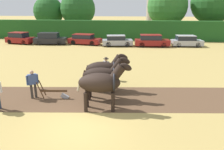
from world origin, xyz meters
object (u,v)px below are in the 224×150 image
at_px(tree_far_left, 49,11).
at_px(parked_car_far_left, 20,38).
at_px(plow, 56,93).
at_px(draft_horse_lead_right, 103,75).
at_px(draft_horse_trail_left, 104,69).
at_px(tree_left, 78,9).
at_px(tree_center_left, 167,6).
at_px(parked_car_center_right, 152,41).
at_px(parked_car_right, 186,41).
at_px(draft_horse_lead_left, 102,83).
at_px(farmer_at_plow, 33,82).
at_px(parked_car_left, 50,39).
at_px(tree_center, 213,2).
at_px(parked_car_center_left, 85,39).
at_px(farmer_beside_team, 106,67).
at_px(parked_car_center, 117,41).

xyz_separation_m(tree_far_left, parked_car_far_left, (0.17, -11.68, -3.44)).
bearing_deg(plow, draft_horse_lead_right, -0.00).
height_order(tree_far_left, draft_horse_trail_left, tree_far_left).
bearing_deg(tree_left, plow, -77.72).
height_order(tree_center_left, parked_car_center_right, tree_center_left).
height_order(draft_horse_trail_left, parked_car_right, draft_horse_trail_left).
bearing_deg(tree_left, tree_far_left, 174.42).
relative_size(tree_far_left, draft_horse_lead_right, 2.52).
xyz_separation_m(draft_horse_lead_left, parked_car_far_left, (-14.88, 19.41, -0.67)).
bearing_deg(parked_car_far_left, tree_far_left, 102.39).
relative_size(farmer_at_plow, parked_car_center_right, 0.36).
bearing_deg(parked_car_left, tree_center, 18.56).
height_order(draft_horse_trail_left, parked_car_center_right, draft_horse_trail_left).
bearing_deg(draft_horse_trail_left, parked_car_far_left, 125.33).
xyz_separation_m(draft_horse_lead_right, parked_car_far_left, (-14.75, 18.03, -0.63)).
distance_m(tree_left, tree_center_left, 15.89).
xyz_separation_m(plow, parked_car_far_left, (-12.07, 18.30, 0.44)).
distance_m(tree_center_left, draft_horse_trail_left, 28.36).
relative_size(tree_left, parked_car_center_right, 1.70).
bearing_deg(parked_car_left, parked_car_center_left, -1.48).
distance_m(tree_left, plow, 30.42).
height_order(draft_horse_trail_left, farmer_beside_team, draft_horse_trail_left).
bearing_deg(tree_center_left, parked_car_center_right, -105.86).
distance_m(tree_left, draft_horse_trail_left, 29.35).
relative_size(tree_far_left, parked_car_center, 1.66).
xyz_separation_m(tree_center_left, draft_horse_trail_left, (-6.95, -27.24, -3.78)).
relative_size(tree_far_left, plow, 3.94).
distance_m(draft_horse_lead_left, parked_car_far_left, 24.46).
bearing_deg(draft_horse_lead_left, parked_car_center_left, 99.87).
distance_m(tree_left, farmer_at_plow, 30.20).
xyz_separation_m(tree_left, parked_car_left, (-1.17, -11.13, -3.90)).
bearing_deg(plow, draft_horse_trail_left, 27.36).
height_order(parked_car_left, parked_car_center_right, parked_car_left).
xyz_separation_m(draft_horse_lead_left, parked_car_center, (-0.99, 19.02, -0.74)).
bearing_deg(plow, parked_car_center_left, 92.54).
bearing_deg(parked_car_right, parked_car_center, -179.35).
xyz_separation_m(draft_horse_lead_left, farmer_beside_team, (-0.46, 4.84, -0.51)).
bearing_deg(farmer_beside_team, tree_center, 6.59).
relative_size(draft_horse_lead_left, parked_car_center_right, 0.60).
bearing_deg(tree_left, tree_center, 0.26).
bearing_deg(farmer_at_plow, tree_far_left, 161.44).
bearing_deg(draft_horse_trail_left, parked_car_center_right, 70.82).
distance_m(tree_left, draft_horse_lead_left, 32.05).
relative_size(farmer_at_plow, parked_car_center, 0.39).
bearing_deg(draft_horse_lead_right, draft_horse_trail_left, 90.44).
distance_m(tree_far_left, tree_center_left, 21.75).
height_order(tree_left, draft_horse_lead_left, tree_left).
height_order(tree_center_left, draft_horse_trail_left, tree_center_left).
xyz_separation_m(tree_far_left, parked_car_center_right, (18.63, -11.92, -3.46)).
xyz_separation_m(tree_left, parked_car_center_right, (12.80, -11.35, -3.92)).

